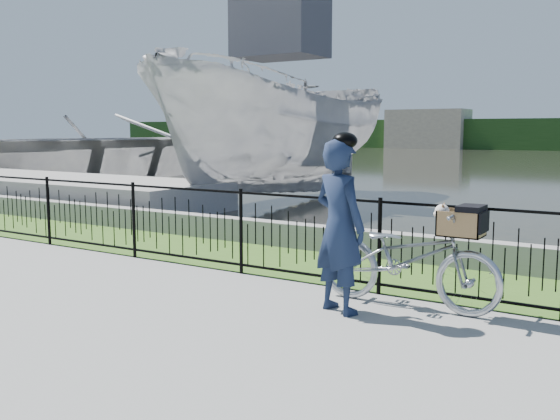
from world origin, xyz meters
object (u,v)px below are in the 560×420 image
Objects in this scene: bicycle_rig at (408,257)px; boat_far at (95,146)px; dock at (51,190)px; cyclist at (339,225)px; boat_near at (280,130)px.

boat_far is at bearing 147.89° from bicycle_rig.
bicycle_rig is (11.47, -4.22, 0.20)m from dock.
cyclist is (10.92, -4.79, 0.59)m from dock.
bicycle_rig is 0.17× the size of boat_far.
boat_far is at bearing 145.71° from cyclist.
dock is at bearing 156.34° from cyclist.
dock is at bearing -48.64° from boat_far.
bicycle_rig is 10.22m from boat_near.
boat_far is (-5.86, 6.66, 0.92)m from dock.
boat_far is (-17.34, 10.88, 0.72)m from bicycle_rig.
bicycle_rig is at bearing -20.20° from dock.
bicycle_rig is 0.22× the size of boat_near.
bicycle_rig reaches higher than dock.
boat_far is (-10.80, 3.15, -0.65)m from boat_near.
boat_near reaches higher than cyclist.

